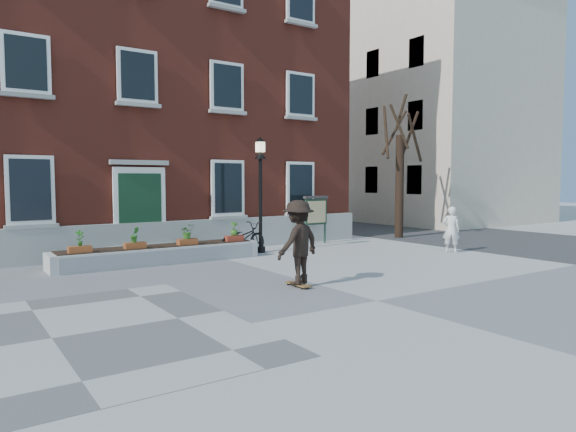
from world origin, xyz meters
TOP-DOWN VIEW (x-y plane):
  - ground at (0.00, 0.00)m, footprint 100.00×100.00m
  - checker_patch at (-6.00, 1.00)m, footprint 6.00×6.00m
  - bicycle at (0.90, 7.28)m, footprint 2.16×1.27m
  - parked_car at (10.73, 15.72)m, footprint 2.59×4.04m
  - bystander at (7.09, 3.76)m, footprint 0.67×0.68m
  - brick_building at (-2.00, 13.98)m, footprint 18.40×10.85m
  - planter_assembly at (-1.99, 7.18)m, footprint 6.20×1.12m
  - bare_tree at (9.01, 8.01)m, footprint 1.83×1.83m
  - side_street at (17.99, 19.78)m, footprint 15.20×36.00m
  - lamp_post at (1.68, 7.42)m, footprint 0.40×0.40m
  - notice_board at (4.72, 8.30)m, footprint 1.10×0.16m
  - skateboarder at (-0.54, 2.04)m, footprint 1.40×1.01m

SIDE VIEW (x-z plane):
  - ground at x=0.00m, z-range 0.00..0.00m
  - checker_patch at x=-6.00m, z-range 0.00..0.01m
  - planter_assembly at x=-1.99m, z-range -0.27..0.88m
  - bicycle at x=0.90m, z-range 0.00..1.07m
  - parked_car at x=10.73m, z-range 0.00..1.26m
  - bystander at x=7.09m, z-range 0.00..1.58m
  - skateboarder at x=-0.54m, z-range 0.03..2.06m
  - notice_board at x=4.72m, z-range 0.33..2.20m
  - lamp_post at x=1.68m, z-range 0.57..4.50m
  - bare_tree at x=9.01m, z-range -0.29..5.87m
  - brick_building at x=-2.00m, z-range 0.00..12.60m
  - side_street at x=17.99m, z-range -0.23..14.27m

